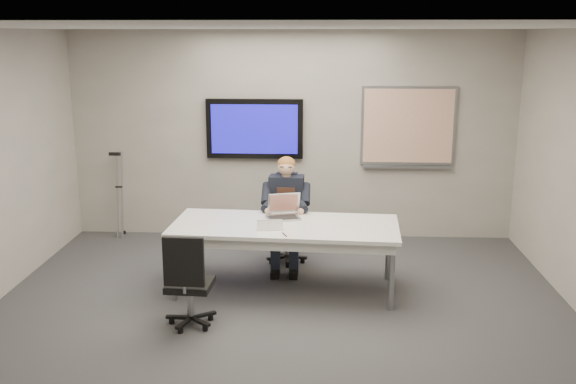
{
  "coord_description": "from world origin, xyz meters",
  "views": [
    {
      "loc": [
        0.39,
        -5.58,
        2.75
      ],
      "look_at": [
        0.04,
        1.23,
        1.06
      ],
      "focal_mm": 40.0,
      "sensor_mm": 36.0,
      "label": 1
    }
  ],
  "objects_px": {
    "office_chair_near": "(190,298)",
    "laptop": "(283,211)",
    "office_chair_far": "(287,237)",
    "seated_person": "(286,225)",
    "conference_table": "(285,232)"
  },
  "relations": [
    {
      "from": "conference_table",
      "to": "seated_person",
      "type": "height_order",
      "value": "seated_person"
    },
    {
      "from": "office_chair_near",
      "to": "office_chair_far",
      "type": "bearing_deg",
      "value": -110.86
    },
    {
      "from": "laptop",
      "to": "office_chair_far",
      "type": "bearing_deg",
      "value": 72.74
    },
    {
      "from": "conference_table",
      "to": "laptop",
      "type": "relative_size",
      "value": 5.77
    },
    {
      "from": "seated_person",
      "to": "laptop",
      "type": "bearing_deg",
      "value": -87.29
    },
    {
      "from": "seated_person",
      "to": "laptop",
      "type": "height_order",
      "value": "seated_person"
    },
    {
      "from": "office_chair_near",
      "to": "laptop",
      "type": "distance_m",
      "value": 1.58
    },
    {
      "from": "office_chair_far",
      "to": "seated_person",
      "type": "xyz_separation_m",
      "value": [
        -0.01,
        -0.24,
        0.24
      ]
    },
    {
      "from": "office_chair_near",
      "to": "conference_table",
      "type": "bearing_deg",
      "value": -128.34
    },
    {
      "from": "conference_table",
      "to": "office_chair_far",
      "type": "distance_m",
      "value": 0.99
    },
    {
      "from": "conference_table",
      "to": "office_chair_near",
      "type": "height_order",
      "value": "office_chair_near"
    },
    {
      "from": "office_chair_near",
      "to": "laptop",
      "type": "relative_size",
      "value": 2.2
    },
    {
      "from": "office_chair_near",
      "to": "laptop",
      "type": "bearing_deg",
      "value": -120.59
    },
    {
      "from": "office_chair_far",
      "to": "office_chair_near",
      "type": "bearing_deg",
      "value": -103.15
    },
    {
      "from": "conference_table",
      "to": "office_chair_near",
      "type": "bearing_deg",
      "value": -127.98
    }
  ]
}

